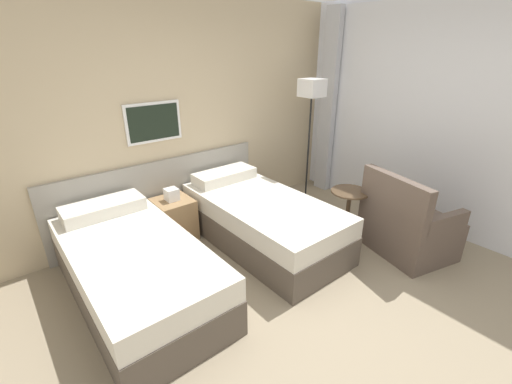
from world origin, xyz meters
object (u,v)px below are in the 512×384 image
Objects in this scene: bed_near_door at (135,269)px; nightstand at (174,218)px; bed_near_window at (262,220)px; floor_lamp at (311,98)px; side_table at (348,205)px; armchair at (406,227)px.

bed_near_door is 3.11× the size of nightstand.
bed_near_window is 1.14× the size of floor_lamp.
side_table is 0.66m from armchair.
nightstand is 2.06m from side_table.
bed_near_window reaches higher than nightstand.
armchair is at bearing -45.17° from nightstand.
bed_near_door is 2.85m from armchair.
bed_near_door is 1.00× the size of bed_near_window.
bed_near_window is (1.49, 0.00, 0.00)m from bed_near_door.
bed_near_door and bed_near_window have the same top height.
bed_near_door is 1.04m from nightstand.
armchair is at bearing -92.84° from floor_lamp.
armchair reaches higher than bed_near_door.
bed_near_door is at bearing -170.93° from floor_lamp.
bed_near_door is 2.98m from floor_lamp.
floor_lamp is (2.69, 0.43, 1.22)m from bed_near_door.
side_table is 0.59× the size of armchair.
nightstand is 2.33m from floor_lamp.
side_table is (-0.33, -0.98, -1.09)m from floor_lamp.
nightstand reaches higher than side_table.
nightstand is (0.74, 0.72, -0.03)m from bed_near_door.
floor_lamp is 1.50m from side_table.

